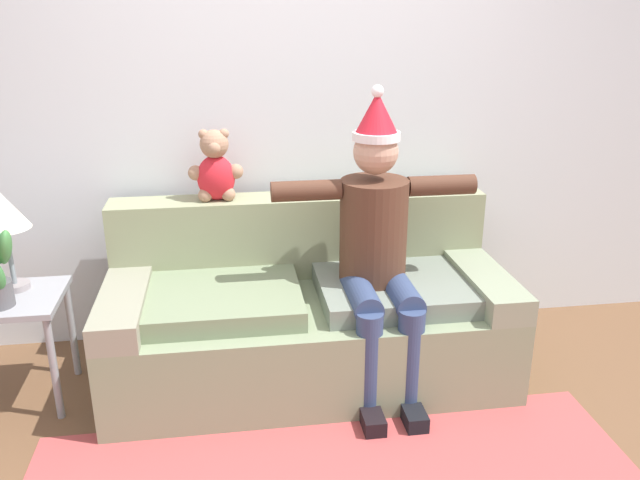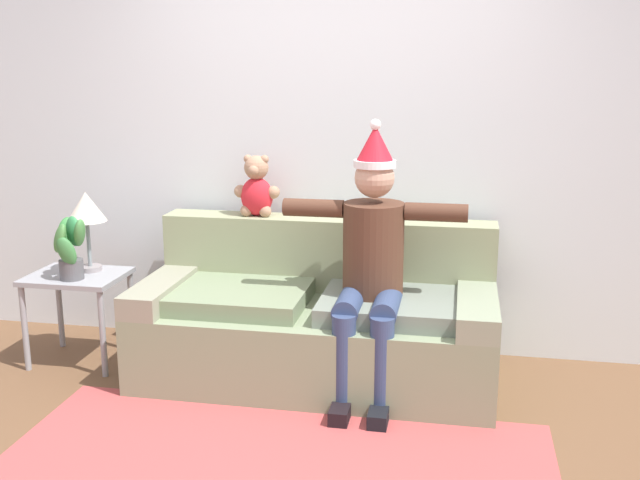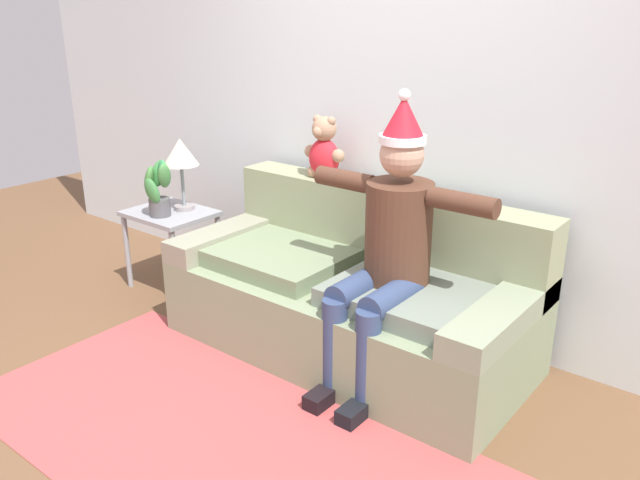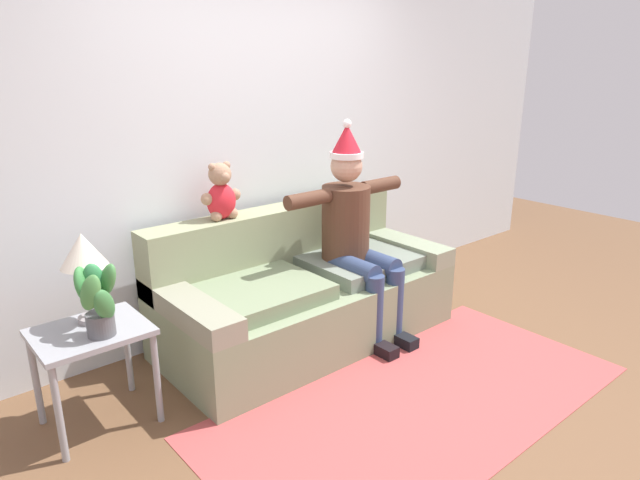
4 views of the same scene
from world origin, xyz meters
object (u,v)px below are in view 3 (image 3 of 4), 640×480
at_px(teddy_bear, 324,150).
at_px(side_table, 171,223).
at_px(person_seated, 388,243).
at_px(couch, 353,294).
at_px(potted_plant, 158,187).
at_px(table_lamp, 181,155).

distance_m(teddy_bear, side_table, 1.25).
bearing_deg(teddy_bear, person_seated, -31.11).
bearing_deg(couch, side_table, -176.69).
relative_size(side_table, potted_plant, 1.45).
bearing_deg(potted_plant, table_lamp, 84.94).
bearing_deg(teddy_bear, side_table, -159.97).
relative_size(person_seated, side_table, 2.70).
height_order(person_seated, teddy_bear, person_seated).
bearing_deg(table_lamp, person_seated, -5.79).
distance_m(person_seated, table_lamp, 1.78).
relative_size(person_seated, table_lamp, 3.08).
relative_size(side_table, table_lamp, 1.14).
distance_m(person_seated, potted_plant, 1.78).
xyz_separation_m(teddy_bear, side_table, (-1.04, -0.38, -0.59)).
distance_m(couch, table_lamp, 1.56).
xyz_separation_m(teddy_bear, table_lamp, (-0.99, -0.29, -0.12)).
height_order(person_seated, potted_plant, person_seated).
height_order(teddy_bear, side_table, teddy_bear).
bearing_deg(couch, potted_plant, -172.74).
bearing_deg(table_lamp, couch, -0.25).
xyz_separation_m(person_seated, teddy_bear, (-0.77, 0.47, 0.29)).
bearing_deg(potted_plant, teddy_bear, 25.32).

